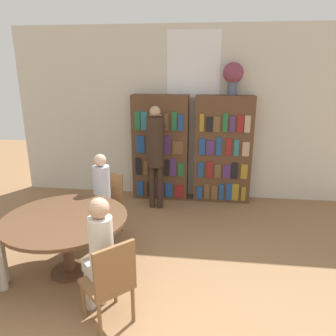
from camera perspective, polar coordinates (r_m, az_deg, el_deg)
wall_back at (r=5.88m, az=4.31°, el=9.28°), size 6.40×0.07×3.00m
bookshelf_left at (r=5.85m, az=-1.32°, el=3.52°), size 0.98×0.34×1.86m
bookshelf_right at (r=5.79m, az=9.53°, el=3.14°), size 0.98×0.34×1.86m
flower_vase at (r=5.64m, az=11.27°, el=15.65°), size 0.33×0.33×0.53m
reading_table at (r=3.90m, az=-17.40°, el=-9.45°), size 1.39×1.39×0.71m
chair_left_side at (r=4.76m, az=-10.51°, el=-5.71°), size 0.46×0.46×0.87m
chair_far_side at (r=3.14m, az=-10.00°, el=-18.67°), size 0.57×0.57×0.87m
seated_reader_left at (r=4.54m, az=-11.68°, el=-4.41°), size 0.28×0.37×1.21m
seated_reader_right at (r=3.17m, az=-11.83°, el=-14.07°), size 0.38×0.38×1.23m
librarian_standing at (r=5.34m, az=-2.17°, el=3.53°), size 0.29×0.56×1.73m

